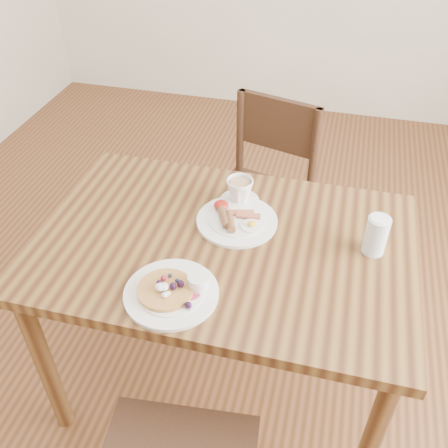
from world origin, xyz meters
name	(u,v)px	position (x,y,z in m)	size (l,w,h in m)	color
ground	(224,376)	(0.00, 0.00, 0.00)	(5.00, 5.00, 0.00)	#533217
dining_table	(224,263)	(0.00, 0.00, 0.65)	(1.20, 0.80, 0.75)	brown
chair_far	(262,190)	(0.01, 0.66, 0.49)	(0.51, 0.51, 0.88)	#3A1F15
pancake_plate	(173,291)	(-0.08, -0.26, 0.76)	(0.27, 0.27, 0.06)	white
breakfast_plate	(236,219)	(0.01, 0.10, 0.76)	(0.27, 0.27, 0.04)	white
teacup_saucer	(240,192)	(0.00, 0.21, 0.79)	(0.14, 0.14, 0.09)	white
water_glass	(376,235)	(0.46, 0.07, 0.81)	(0.07, 0.07, 0.13)	silver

